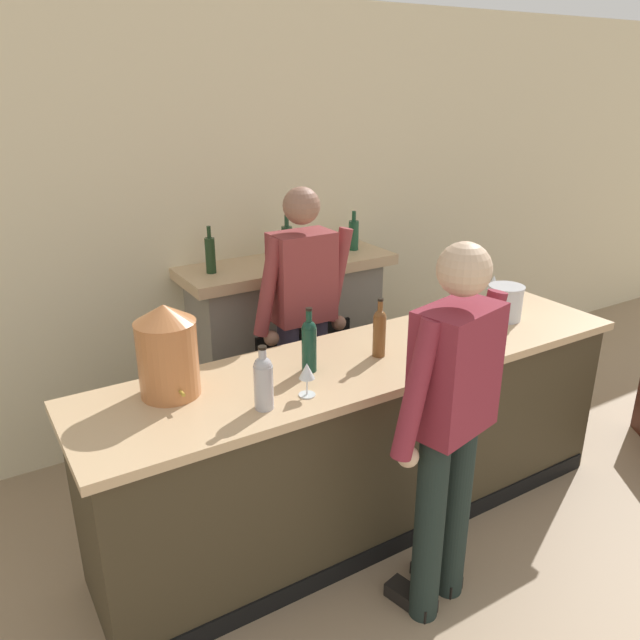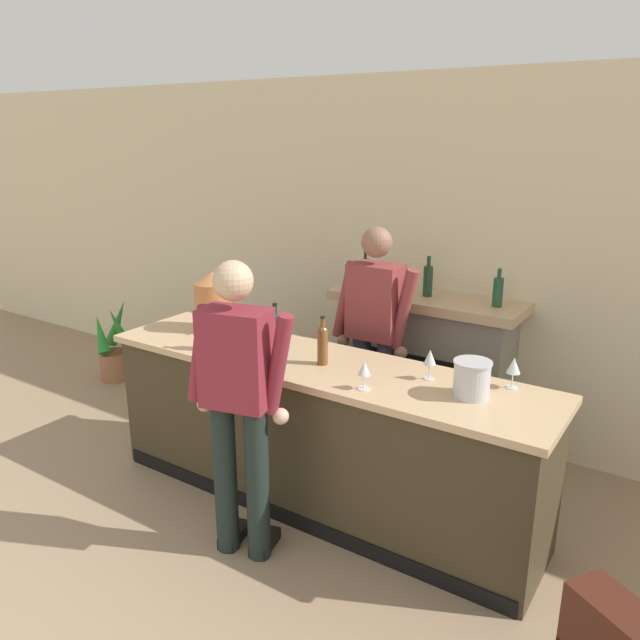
# 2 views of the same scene
# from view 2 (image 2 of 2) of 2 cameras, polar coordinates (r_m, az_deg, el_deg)

# --- Properties ---
(wall_back_panel) EXTENTS (12.00, 0.07, 2.75)m
(wall_back_panel) POSITION_cam_2_polar(r_m,az_deg,el_deg) (5.01, 7.80, 5.76)
(wall_back_panel) COLOR beige
(wall_back_panel) RESTS_ON ground_plane
(bar_counter) EXTENTS (2.94, 0.71, 0.97)m
(bar_counter) POSITION_cam_2_polar(r_m,az_deg,el_deg) (4.03, -0.20, -10.31)
(bar_counter) COLOR #3C3221
(bar_counter) RESTS_ON ground_plane
(fireplace_stone) EXTENTS (1.44, 0.52, 1.46)m
(fireplace_stone) POSITION_cam_2_polar(r_m,az_deg,el_deg) (4.87, 9.51, -4.28)
(fireplace_stone) COLOR gray
(fireplace_stone) RESTS_ON ground_plane
(potted_plant_corner) EXTENTS (0.44, 0.46, 0.78)m
(potted_plant_corner) POSITION_cam_2_polar(r_m,az_deg,el_deg) (6.37, -18.26, -2.53)
(potted_plant_corner) COLOR #9B6343
(potted_plant_corner) RESTS_ON ground_plane
(person_customer) EXTENTS (0.65, 0.37, 1.71)m
(person_customer) POSITION_cam_2_polar(r_m,az_deg,el_deg) (3.39, -7.47, -7.33)
(person_customer) COLOR black
(person_customer) RESTS_ON ground_plane
(person_bartender) EXTENTS (0.66, 0.30, 1.72)m
(person_bartender) POSITION_cam_2_polar(r_m,az_deg,el_deg) (4.39, 4.95, -1.48)
(person_bartender) COLOR #353148
(person_bartender) RESTS_ON ground_plane
(copper_dispenser) EXTENTS (0.27, 0.30, 0.42)m
(copper_dispenser) POSITION_cam_2_polar(r_m,az_deg,el_deg) (4.45, -9.74, 1.73)
(copper_dispenser) COLOR #B76E3D
(copper_dispenser) RESTS_ON bar_counter
(ice_bucket_steel) EXTENTS (0.20, 0.20, 0.20)m
(ice_bucket_steel) POSITION_cam_2_polar(r_m,az_deg,el_deg) (3.41, 13.71, -5.25)
(ice_bucket_steel) COLOR silver
(ice_bucket_steel) RESTS_ON bar_counter
(wine_bottle_rose_blush) EXTENTS (0.07, 0.07, 0.32)m
(wine_bottle_rose_blush) POSITION_cam_2_polar(r_m,az_deg,el_deg) (3.98, -4.11, -0.90)
(wine_bottle_rose_blush) COLOR #123829
(wine_bottle_rose_blush) RESTS_ON bar_counter
(wine_bottle_cabernet_heavy) EXTENTS (0.07, 0.07, 0.30)m
(wine_bottle_cabernet_heavy) POSITION_cam_2_polar(r_m,az_deg,el_deg) (3.75, 0.24, -2.13)
(wine_bottle_cabernet_heavy) COLOR brown
(wine_bottle_cabernet_heavy) RESTS_ON bar_counter
(wine_bottle_chardonnay_pale) EXTENTS (0.08, 0.08, 0.28)m
(wine_bottle_chardonnay_pale) POSITION_cam_2_polar(r_m,az_deg,el_deg) (4.05, -9.81, -0.98)
(wine_bottle_chardonnay_pale) COLOR #ADACB1
(wine_bottle_chardonnay_pale) RESTS_ON bar_counter
(wine_glass_mid_counter) EXTENTS (0.07, 0.07, 0.16)m
(wine_glass_mid_counter) POSITION_cam_2_polar(r_m,az_deg,el_deg) (3.92, -7.54, -1.79)
(wine_glass_mid_counter) COLOR silver
(wine_glass_mid_counter) RESTS_ON bar_counter
(wine_glass_front_right) EXTENTS (0.08, 0.08, 0.18)m
(wine_glass_front_right) POSITION_cam_2_polar(r_m,az_deg,el_deg) (3.57, 17.29, -4.08)
(wine_glass_front_right) COLOR silver
(wine_glass_front_right) RESTS_ON bar_counter
(wine_glass_by_dispenser) EXTENTS (0.07, 0.07, 0.18)m
(wine_glass_by_dispenser) POSITION_cam_2_polar(r_m,az_deg,el_deg) (3.58, 10.02, -3.46)
(wine_glass_by_dispenser) COLOR silver
(wine_glass_by_dispenser) RESTS_ON bar_counter
(wine_glass_back_row) EXTENTS (0.07, 0.07, 0.16)m
(wine_glass_back_row) POSITION_cam_2_polar(r_m,az_deg,el_deg) (3.41, 4.06, -4.57)
(wine_glass_back_row) COLOR silver
(wine_glass_back_row) RESTS_ON bar_counter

